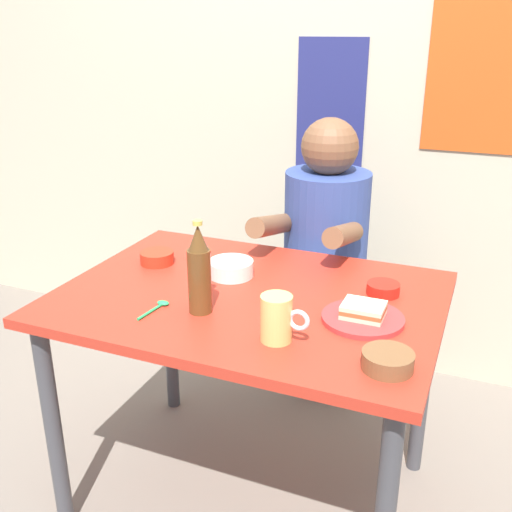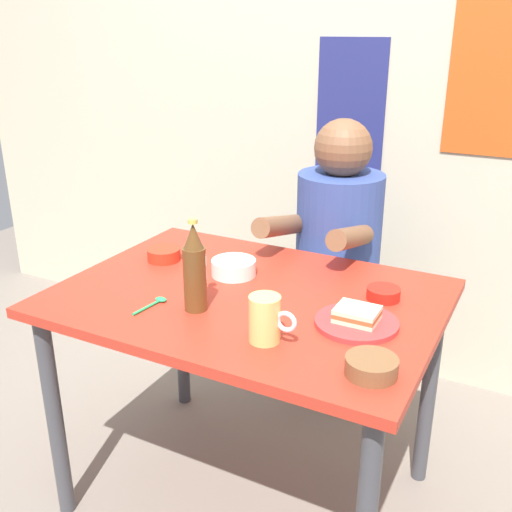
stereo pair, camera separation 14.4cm
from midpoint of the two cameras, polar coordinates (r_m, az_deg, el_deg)
The scene contains 14 objects.
ground_plane at distance 2.16m, azimuth -2.61°, elevation -21.80°, with size 6.00×6.00×0.00m, color slate.
wall_back at distance 2.57m, azimuth 7.27°, elevation 17.24°, with size 4.40×0.09×2.60m.
dining_table at distance 1.78m, azimuth -2.96°, elevation -6.39°, with size 1.10×0.80×0.74m.
stool at distance 2.42m, azimuth 4.66°, elevation -6.45°, with size 0.34×0.34×0.45m.
person_seated at distance 2.25m, azimuth 4.88°, elevation 2.86°, with size 0.33×0.56×0.72m.
plate_orange at distance 1.59m, azimuth 7.68°, elevation -6.03°, with size 0.22×0.22×0.01m, color red.
sandwich at distance 1.58m, azimuth 7.72°, elevation -5.22°, with size 0.11×0.09×0.04m.
beer_mug at distance 1.46m, azimuth -0.77°, elevation -6.08°, with size 0.13×0.08×0.12m.
beer_bottle at distance 1.60m, azimuth -8.07°, elevation -1.53°, with size 0.06×0.06×0.26m.
sambal_bowl_red at distance 1.75m, azimuth 9.85°, elevation -3.12°, with size 0.10×0.10×0.03m.
rice_bowl_white at distance 1.85m, azimuth -4.65°, elevation -1.15°, with size 0.14×0.14×0.05m.
sauce_bowl_chili at distance 1.99m, azimuth -11.57°, elevation -0.12°, with size 0.11×0.11×0.04m.
condiment_bowl_brown at distance 1.38m, azimuth 9.63°, elevation -9.89°, with size 0.12×0.12×0.04m.
spoon at distance 1.68m, azimuth -11.84°, elevation -4.81°, with size 0.04×0.12×0.01m.
Camera 1 is at (0.62, -1.45, 1.47)m, focal length 41.58 mm.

